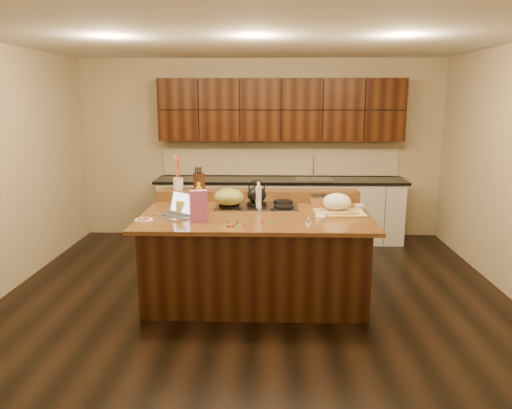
{
  "coord_description": "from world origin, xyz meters",
  "views": [
    {
      "loc": [
        0.16,
        -5.17,
        2.11
      ],
      "look_at": [
        0.0,
        0.05,
        1.0
      ],
      "focal_mm": 35.0,
      "sensor_mm": 36.0,
      "label": 1
    }
  ],
  "objects": [
    {
      "name": "gumdrop_7",
      "position": [
        0.17,
        -0.49,
        0.93
      ],
      "size": [
        0.02,
        0.02,
        0.02
      ],
      "primitive_type": "ellipsoid",
      "color": "#198C26",
      "rests_on": "island"
    },
    {
      "name": "gumdrop_10",
      "position": [
        -0.17,
        -0.44,
        0.93
      ],
      "size": [
        0.02,
        0.02,
        0.02
      ],
      "primitive_type": "ellipsoid",
      "color": "red",
      "rests_on": "island"
    },
    {
      "name": "package_box",
      "position": [
        -0.77,
        -0.13,
        1.0
      ],
      "size": [
        0.11,
        0.08,
        0.15
      ],
      "primitive_type": "cube",
      "rotation": [
        0.0,
        0.0,
        0.0
      ],
      "color": "#ECD253",
      "rests_on": "island"
    },
    {
      "name": "gumdrop_4",
      "position": [
        -0.25,
        -0.6,
        0.93
      ],
      "size": [
        0.02,
        0.02,
        0.02
      ],
      "primitive_type": "ellipsoid",
      "color": "red",
      "rests_on": "island"
    },
    {
      "name": "back_ledge",
      "position": [
        0.0,
        0.7,
        0.98
      ],
      "size": [
        2.4,
        0.3,
        0.12
      ],
      "primitive_type": "cube",
      "color": "black",
      "rests_on": "island"
    },
    {
      "name": "vinegar_bottle",
      "position": [
        0.02,
        0.21,
        1.04
      ],
      "size": [
        0.07,
        0.07,
        0.25
      ],
      "primitive_type": "cylinder",
      "rotation": [
        0.0,
        0.0,
        -0.09
      ],
      "color": "silver",
      "rests_on": "island"
    },
    {
      "name": "gumdrop_6",
      "position": [
        -0.2,
        -0.61,
        0.93
      ],
      "size": [
        0.02,
        0.02,
        0.02
      ],
      "primitive_type": "ellipsoid",
      "color": "red",
      "rests_on": "island"
    },
    {
      "name": "room",
      "position": [
        0.0,
        0.0,
        1.35
      ],
      "size": [
        5.52,
        5.02,
        2.72
      ],
      "color": "black",
      "rests_on": "ground"
    },
    {
      "name": "candy_plate",
      "position": [
        -1.11,
        -0.37,
        0.93
      ],
      "size": [
        0.23,
        0.23,
        0.01
      ],
      "primitive_type": "cylinder",
      "rotation": [
        0.0,
        0.0,
        0.33
      ],
      "color": "white",
      "rests_on": "island"
    },
    {
      "name": "gumdrop_3",
      "position": [
        -0.26,
        -0.42,
        0.93
      ],
      "size": [
        0.02,
        0.02,
        0.02
      ],
      "primitive_type": "ellipsoid",
      "color": "#198C26",
      "rests_on": "island"
    },
    {
      "name": "utensil_crock",
      "position": [
        -0.95,
        0.7,
        1.11
      ],
      "size": [
        0.14,
        0.14,
        0.14
      ],
      "primitive_type": "cylinder",
      "rotation": [
        0.0,
        0.0,
        0.22
      ],
      "color": "white",
      "rests_on": "back_ledge"
    },
    {
      "name": "cooktop",
      "position": [
        0.0,
        0.3,
        0.94
      ],
      "size": [
        0.92,
        0.52,
        0.05
      ],
      "color": "gray",
      "rests_on": "island"
    },
    {
      "name": "island",
      "position": [
        0.0,
        0.0,
        0.46
      ],
      "size": [
        2.4,
        1.6,
        0.92
      ],
      "color": "black",
      "rests_on": "ground"
    },
    {
      "name": "wooden_tray",
      "position": [
        0.87,
        0.02,
        1.01
      ],
      "size": [
        0.53,
        0.42,
        0.21
      ],
      "rotation": [
        0.0,
        0.0,
        0.02
      ],
      "color": "tan",
      "rests_on": "island"
    },
    {
      "name": "kettle",
      "position": [
        0.0,
        0.3,
        1.06
      ],
      "size": [
        0.25,
        0.25,
        0.19
      ],
      "primitive_type": "ellipsoid",
      "rotation": [
        0.0,
        0.0,
        -0.21
      ],
      "color": "black",
      "rests_on": "cooktop"
    },
    {
      "name": "oil_bottle",
      "position": [
        -0.61,
        0.02,
        1.06
      ],
      "size": [
        0.09,
        0.09,
        0.27
      ],
      "primitive_type": "cylinder",
      "rotation": [
        0.0,
        0.0,
        0.43
      ],
      "color": "gold",
      "rests_on": "island"
    },
    {
      "name": "gumdrop_1",
      "position": [
        -0.19,
        -0.56,
        0.93
      ],
      "size": [
        0.02,
        0.02,
        0.02
      ],
      "primitive_type": "ellipsoid",
      "color": "#198C26",
      "rests_on": "island"
    },
    {
      "name": "ramekin_c",
      "position": [
        1.14,
        0.24,
        0.94
      ],
      "size": [
        0.1,
        0.1,
        0.04
      ],
      "primitive_type": "cylinder",
      "rotation": [
        0.0,
        0.0,
        0.02
      ],
      "color": "white",
      "rests_on": "island"
    },
    {
      "name": "gumdrop_0",
      "position": [
        -0.23,
        -0.6,
        0.93
      ],
      "size": [
        0.02,
        0.02,
        0.02
      ],
      "primitive_type": "ellipsoid",
      "color": "red",
      "rests_on": "island"
    },
    {
      "name": "green_bowl",
      "position": [
        -0.3,
        0.17,
        1.06
      ],
      "size": [
        0.43,
        0.43,
        0.18
      ],
      "primitive_type": "ellipsoid",
      "rotation": [
        0.0,
        0.0,
        -0.37
      ],
      "color": "olive",
      "rests_on": "cooktop"
    },
    {
      "name": "kitchen_timer",
      "position": [
        0.53,
        -0.4,
        0.96
      ],
      "size": [
        0.1,
        0.1,
        0.07
      ],
      "primitive_type": "cone",
      "rotation": [
        0.0,
        0.0,
        -0.21
      ],
      "color": "silver",
      "rests_on": "island"
    },
    {
      "name": "knife_block",
      "position": [
        -0.7,
        0.7,
        1.14
      ],
      "size": [
        0.15,
        0.19,
        0.2
      ],
      "primitive_type": "cube",
      "rotation": [
        0.0,
        0.0,
        0.38
      ],
      "color": "black",
      "rests_on": "back_ledge"
    },
    {
      "name": "pink_bag",
      "position": [
        -0.55,
        -0.39,
        1.08
      ],
      "size": [
        0.19,
        0.13,
        0.31
      ],
      "primitive_type": "cube",
      "rotation": [
        0.0,
        0.0,
        0.28
      ],
      "color": "#C35CA0",
      "rests_on": "island"
    },
    {
      "name": "gumdrop_9",
      "position": [
        -0.13,
        -0.42,
        0.93
      ],
      "size": [
        0.02,
        0.02,
        0.02
      ],
      "primitive_type": "ellipsoid",
      "color": "#198C26",
      "rests_on": "island"
    },
    {
      "name": "ramekin_a",
      "position": [
        0.65,
        -0.32,
        0.94
      ],
      "size": [
        0.13,
        0.13,
        0.04
      ],
      "primitive_type": "cylinder",
      "rotation": [
        0.0,
        0.0,
        -0.3
      ],
      "color": "white",
      "rests_on": "island"
    },
    {
      "name": "gumdrop_2",
      "position": [
        -0.09,
        -0.57,
        0.93
      ],
      "size": [
        0.02,
        0.02,
        0.02
      ],
      "primitive_type": "ellipsoid",
      "color": "red",
      "rests_on": "island"
    },
    {
      "name": "laptop",
      "position": [
        -0.8,
        -0.19,
        0.99
      ],
      "size": [
        0.45,
        0.44,
        0.25
      ],
      "rotation": [
        0.0,
        0.0,
        -0.69
      ],
      "color": "#B7B7BC",
      "rests_on": "island"
    },
    {
      "name": "strainer_bowl",
      "position": [
        0.72,
        0.43,
        0.97
      ],
      "size": [
        0.3,
        0.3,
        0.09
      ],
      "primitive_type": "cylinder",
      "rotation": [
        0.0,
        0.0,
        0.27
      ],
      "color": "#996B3F",
      "rests_on": "island"
    },
    {
      "name": "gumdrop_8",
      "position": [
        0.07,
        -0.46,
        0.93
      ],
      "size": [
        0.02,
        0.02,
        0.02
      ],
      "primitive_type": "ellipsoid",
      "color": "red",
      "rests_on": "island"
    },
    {
      "name": "gumdrop_5",
      "position": [
        0.14,
        -0.43,
        0.93
      ],
      "size": [
        0.02,
        0.02,
        0.02
      ],
      "primitive_type": "ellipsoid",
      "color": "#198C26",
      "rests_on": "island"
    },
    {
      "name": "back_counter",
      "position": [
        0.3,
        2.23,
        0.98
      ],
      "size": [
        3.7,
        0.66,
        2.4
      ],
      "color": "silver",
      "rests_on": "ground"
    },
    {
      "name": "ramekin_b",
      "position": [
        0.73,
        -0.16,
        0.94
      ],
      "size": [
        0.13,
        0.13,
        0.04
      ],
      "primitive_type": "cylinder",
      "rotation": [
        0.0,
        0.0,
        -0.32
      ],
      "color": "white",
      "rests_on": "island"
    }
  ]
}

